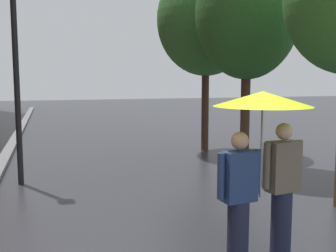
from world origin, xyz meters
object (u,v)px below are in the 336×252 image
object	(u,v)px
street_tree_1	(247,13)
street_tree_2	(206,20)
couple_under_umbrella	(262,147)
street_lamp_post	(16,68)

from	to	relation	value
street_tree_1	street_tree_2	distance (m)	2.72
street_tree_1	street_tree_2	world-z (taller)	street_tree_2
couple_under_umbrella	street_lamp_post	bearing A→B (deg)	123.39
street_tree_1	couple_under_umbrella	xyz separation A→B (m)	(-2.21, -4.64, -2.39)
street_lamp_post	street_tree_2	bearing A→B (deg)	26.79
street_tree_1	couple_under_umbrella	size ratio (longest dim) A/B	2.60
street_tree_2	street_lamp_post	distance (m)	6.16
street_tree_1	street_lamp_post	bearing A→B (deg)	179.74
street_tree_2	couple_under_umbrella	bearing A→B (deg)	-106.99
couple_under_umbrella	street_lamp_post	xyz separation A→B (m)	(-3.07, 4.66, 1.04)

